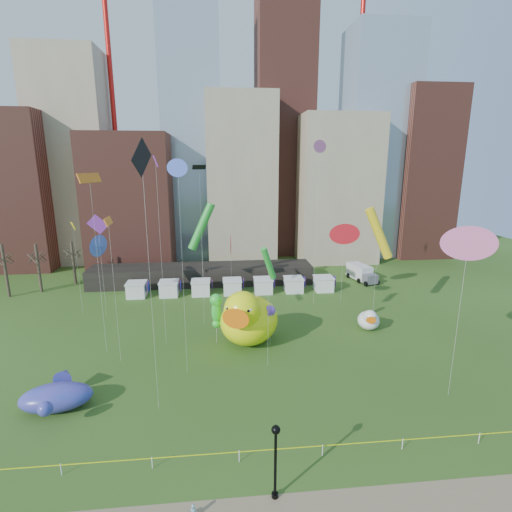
{
  "coord_description": "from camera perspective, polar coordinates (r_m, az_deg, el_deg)",
  "views": [
    {
      "loc": [
        -1.13,
        -22.95,
        20.5
      ],
      "look_at": [
        2.4,
        11.96,
        12.0
      ],
      "focal_mm": 27.0,
      "sensor_mm": 36.0,
      "label": 1
    }
  ],
  "objects": [
    {
      "name": "kite_3",
      "position": [
        37.42,
        1.87,
        -1.14
      ],
      "size": [
        1.92,
        1.81,
        12.72
      ],
      "color": "silver",
      "rests_on": "ground"
    },
    {
      "name": "kite_14",
      "position": [
        40.08,
        -21.04,
        4.65
      ],
      "size": [
        0.5,
        2.44,
        15.38
      ],
      "color": "silver",
      "rests_on": "ground"
    },
    {
      "name": "lamppost",
      "position": [
        26.42,
        2.91,
        -27.18
      ],
      "size": [
        0.55,
        0.55,
        5.31
      ],
      "color": "black",
      "rests_on": "footpath"
    },
    {
      "name": "kite_15",
      "position": [
        54.38,
        -22.38,
        4.16
      ],
      "size": [
        2.59,
        0.74,
        14.05
      ],
      "color": "silver",
      "rests_on": "ground"
    },
    {
      "name": "kite_11",
      "position": [
        56.36,
        -8.07,
        4.35
      ],
      "size": [
        4.22,
        1.61,
        15.06
      ],
      "color": "silver",
      "rests_on": "ground"
    },
    {
      "name": "seahorse_green",
      "position": [
        44.65,
        -5.95,
        -7.66
      ],
      "size": [
        1.48,
        1.82,
        6.07
      ],
      "rotation": [
        0.0,
        0.0,
        0.07
      ],
      "color": "silver",
      "rests_on": "ground"
    },
    {
      "name": "kite_0",
      "position": [
        57.21,
        12.95,
        3.21
      ],
      "size": [
        3.03,
        0.44,
        12.02
      ],
      "color": "silver",
      "rests_on": "ground"
    },
    {
      "name": "kite_4",
      "position": [
        51.25,
        17.73,
        3.21
      ],
      "size": [
        4.03,
        1.38,
        15.19
      ],
      "color": "silver",
      "rests_on": "ground"
    },
    {
      "name": "ground",
      "position": [
        30.79,
        -2.5,
        -28.14
      ],
      "size": [
        160.0,
        160.0,
        0.0
      ],
      "primitive_type": "plane",
      "color": "#2E4816",
      "rests_on": "ground"
    },
    {
      "name": "kite_12",
      "position": [
        56.36,
        -25.47,
        3.97
      ],
      "size": [
        1.42,
        2.44,
        12.81
      ],
      "color": "silver",
      "rests_on": "ground"
    },
    {
      "name": "big_duck",
      "position": [
        44.68,
        -1.23,
        -9.16
      ],
      "size": [
        9.05,
        10.0,
        6.98
      ],
      "rotation": [
        0.0,
        0.0,
        -0.39
      ],
      "color": "#F4FF0D",
      "rests_on": "ground"
    },
    {
      "name": "kite_1",
      "position": [
        55.12,
        9.36,
        15.63
      ],
      "size": [
        1.54,
        1.14,
        23.56
      ],
      "color": "silver",
      "rests_on": "ground"
    },
    {
      "name": "box_truck",
      "position": [
        71.2,
        15.3,
        -2.42
      ],
      "size": [
        3.93,
        6.87,
        2.76
      ],
      "rotation": [
        0.0,
        0.0,
        0.25
      ],
      "color": "silver",
      "rests_on": "ground"
    },
    {
      "name": "kite_6",
      "position": [
        42.79,
        -23.44,
        10.4
      ],
      "size": [
        1.57,
        3.14,
        19.52
      ],
      "color": "silver",
      "rests_on": "ground"
    },
    {
      "name": "vendor_tents",
      "position": [
        62.09,
        -3.51,
        -4.61
      ],
      "size": [
        33.24,
        2.8,
        2.4
      ],
      "color": "white",
      "rests_on": "ground"
    },
    {
      "name": "caution_tape",
      "position": [
        30.34,
        -2.51,
        -27.18
      ],
      "size": [
        50.0,
        0.06,
        0.9
      ],
      "color": "white",
      "rests_on": "ground"
    },
    {
      "name": "seahorse_purple",
      "position": [
        44.14,
        2.14,
        -9.13
      ],
      "size": [
        1.49,
        1.71,
        4.94
      ],
      "rotation": [
        0.0,
        0.0,
        -0.26
      ],
      "color": "silver",
      "rests_on": "ground"
    },
    {
      "name": "whale_inflatable",
      "position": [
        38.85,
        -27.41,
        -17.86
      ],
      "size": [
        6.28,
        7.65,
        2.61
      ],
      "rotation": [
        0.0,
        0.0,
        0.14
      ],
      "color": "#563DA6",
      "rests_on": "ground"
    },
    {
      "name": "crane_left",
      "position": [
        93.03,
        -20.66,
        29.32
      ],
      "size": [
        23.0,
        1.0,
        76.0
      ],
      "color": "red",
      "rests_on": "ground"
    },
    {
      "name": "pavilion",
      "position": [
        67.7,
        -7.98,
        -2.72
      ],
      "size": [
        38.0,
        6.0,
        3.2
      ],
      "primitive_type": "cube",
      "color": "black",
      "rests_on": "ground"
    },
    {
      "name": "crane_right",
      "position": [
        96.34,
        15.93,
        29.06
      ],
      "size": [
        23.0,
        1.0,
        76.0
      ],
      "color": "red",
      "rests_on": "ground"
    },
    {
      "name": "small_duck",
      "position": [
        51.05,
        16.37,
        -9.04
      ],
      "size": [
        3.4,
        4.01,
        2.86
      ],
      "rotation": [
        0.0,
        0.0,
        -0.24
      ],
      "color": "white",
      "rests_on": "ground"
    },
    {
      "name": "kite_10",
      "position": [
        47.33,
        -8.42,
        12.39
      ],
      "size": [
        1.66,
        1.19,
        20.3
      ],
      "color": "silver",
      "rests_on": "ground"
    },
    {
      "name": "kite_9",
      "position": [
        36.15,
        28.93,
        1.68
      ],
      "size": [
        2.83,
        1.45,
        15.55
      ],
      "color": "silver",
      "rests_on": "ground"
    },
    {
      "name": "skyline",
      "position": [
        84.08,
        -3.58,
        14.24
      ],
      "size": [
        101.0,
        23.0,
        68.0
      ],
      "color": "brown",
      "rests_on": "ground"
    },
    {
      "name": "kite_2",
      "position": [
        30.2,
        -16.53,
        12.99
      ],
      "size": [
        1.02,
        2.71,
        22.33
      ],
      "color": "silver",
      "rests_on": "ground"
    },
    {
      "name": "kite_5",
      "position": [
        55.79,
        -22.13,
        1.4
      ],
      "size": [
        1.07,
        2.89,
        11.11
      ],
      "color": "silver",
      "rests_on": "ground"
    },
    {
      "name": "toddler",
      "position": [
        27.59,
        -9.28,
        -33.23
      ],
      "size": [
        0.3,
        0.22,
        0.85
      ],
      "primitive_type": "imported",
      "rotation": [
        0.0,
        0.0,
        0.01
      ],
      "color": "silver",
      "rests_on": "footpath"
    },
    {
      "name": "kite_7",
      "position": [
        42.34,
        -14.67,
        13.29
      ],
      "size": [
        1.07,
        3.78,
        21.25
      ],
      "color": "silver",
      "rests_on": "ground"
    },
    {
      "name": "bare_trees",
      "position": [
        71.73,
        -29.47,
        -1.47
      ],
      "size": [
        8.44,
        6.44,
        8.5
      ],
      "color": "#382B21",
      "rests_on": "ground"
    },
    {
      "name": "kite_8",
      "position": [
        57.56,
        -3.76,
        1.51
      ],
      "size": [
        0.28,
        3.43,
        10.23
      ],
      "color": "silver",
      "rests_on": "ground"
    },
    {
      "name": "kite_13",
      "position": [
        35.56,
        -11.5,
        12.52
      ],
      "size": [
        1.42,
        1.08,
        20.88
      ],
      "color": "silver",
      "rests_on": "ground"
    }
  ]
}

